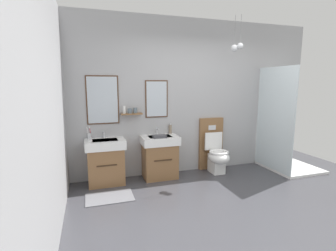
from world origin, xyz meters
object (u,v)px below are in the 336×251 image
object	(u,v)px
soap_dispenser	(170,129)
folded_hand_towel	(159,136)
vanity_sink_right	(160,156)
toothbrush_cup	(89,135)
vanity_sink_left	(106,161)
toilet	(215,152)
shower_tray	(284,148)

from	to	relation	value
soap_dispenser	folded_hand_towel	world-z (taller)	soap_dispenser
vanity_sink_right	toothbrush_cup	xyz separation A→B (m)	(-1.16, 0.15, 0.41)
soap_dispenser	vanity_sink_left	bearing A→B (deg)	-172.26
toilet	soap_dispenser	distance (m)	0.96
toothbrush_cup	folded_hand_towel	bearing A→B (deg)	-13.90
shower_tray	toothbrush_cup	bearing A→B (deg)	172.39
vanity_sink_right	toilet	distance (m)	1.08
vanity_sink_left	shower_tray	world-z (taller)	shower_tray
toilet	shower_tray	xyz separation A→B (m)	(1.31, -0.31, 0.04)
shower_tray	toilet	bearing A→B (deg)	166.59
folded_hand_towel	shower_tray	bearing A→B (deg)	-4.62
shower_tray	vanity_sink_right	bearing A→B (deg)	172.26
toilet	soap_dispenser	bearing A→B (deg)	168.33
folded_hand_towel	vanity_sink_left	bearing A→B (deg)	171.75
folded_hand_towel	soap_dispenser	bearing A→B (deg)	44.98
vanity_sink_left	folded_hand_towel	xyz separation A→B (m)	(0.88, -0.13, 0.38)
soap_dispenser	vanity_sink_right	bearing A→B (deg)	-147.26
vanity_sink_left	vanity_sink_right	size ratio (longest dim) A/B	1.00
toilet	shower_tray	distance (m)	1.35
vanity_sink_left	toothbrush_cup	size ratio (longest dim) A/B	3.74
toilet	soap_dispenser	size ratio (longest dim) A/B	5.11
vanity_sink_right	shower_tray	bearing A→B (deg)	-7.74
vanity_sink_left	shower_tray	distance (m)	3.33
toothbrush_cup	shower_tray	distance (m)	3.60
soap_dispenser	folded_hand_towel	bearing A→B (deg)	-135.02
vanity_sink_right	soap_dispenser	size ratio (longest dim) A/B	3.82
vanity_sink_left	toilet	size ratio (longest dim) A/B	0.75
toothbrush_cup	folded_hand_towel	xyz separation A→B (m)	(1.12, -0.28, -0.03)
toothbrush_cup	soap_dispenser	world-z (taller)	toothbrush_cup
vanity_sink_left	folded_hand_towel	world-z (taller)	folded_hand_towel
vanity_sink_right	soap_dispenser	distance (m)	0.53
soap_dispenser	shower_tray	bearing A→B (deg)	-12.74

